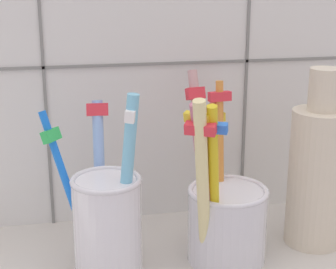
{
  "coord_description": "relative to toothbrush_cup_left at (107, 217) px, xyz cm",
  "views": [
    {
      "loc": [
        -8.88,
        -45.43,
        29.01
      ],
      "look_at": [
        0.0,
        0.29,
        14.67
      ],
      "focal_mm": 59.3,
      "sensor_mm": 36.0,
      "label": 1
    }
  ],
  "objects": [
    {
      "name": "tile_wall_back",
      "position": [
        5.61,
        11.55,
        15.34
      ],
      "size": [
        64.0,
        2.2,
        45.0
      ],
      "color": "silver",
      "rests_on": "ground"
    },
    {
      "name": "toothbrush_cup_left",
      "position": [
        0.0,
        0.0,
        0.0
      ],
      "size": [
        8.86,
        9.36,
        16.8
      ],
      "color": "white",
      "rests_on": "counter_slab"
    },
    {
      "name": "toothbrush_cup_right",
      "position": [
        10.87,
        -0.16,
        -0.45
      ],
      "size": [
        8.91,
        14.35,
        16.95
      ],
      "color": "silver",
      "rests_on": "counter_slab"
    },
    {
      "name": "ceramic_vase",
      "position": [
        20.8,
        1.2,
        2.38
      ],
      "size": [
        5.63,
        5.63,
        17.8
      ],
      "color": "beige",
      "rests_on": "counter_slab"
    }
  ]
}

